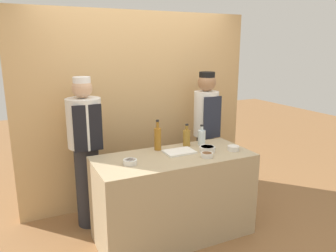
{
  "coord_description": "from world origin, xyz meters",
  "views": [
    {
      "loc": [
        -1.42,
        -2.83,
        1.99
      ],
      "look_at": [
        0.0,
        0.14,
        1.18
      ],
      "focal_mm": 35.0,
      "sensor_mm": 36.0,
      "label": 1
    }
  ],
  "objects_px": {
    "sauce_bowl_white": "(233,148)",
    "bottle_clear": "(202,137)",
    "sauce_bowl_brown": "(207,155)",
    "chef_right": "(206,130)",
    "bottle_vinegar": "(187,137)",
    "cutting_board": "(179,152)",
    "chef_left": "(86,148)",
    "sauce_bowl_red": "(130,162)",
    "sauce_bowl_orange": "(207,149)",
    "bottle_amber": "(158,138)"
  },
  "relations": [
    {
      "from": "sauce_bowl_brown",
      "to": "bottle_amber",
      "type": "bearing_deg",
      "value": 128.8
    },
    {
      "from": "sauce_bowl_brown",
      "to": "sauce_bowl_red",
      "type": "bearing_deg",
      "value": 169.51
    },
    {
      "from": "sauce_bowl_red",
      "to": "bottle_vinegar",
      "type": "height_order",
      "value": "bottle_vinegar"
    },
    {
      "from": "sauce_bowl_brown",
      "to": "chef_right",
      "type": "xyz_separation_m",
      "value": [
        0.48,
        0.8,
        0.01
      ]
    },
    {
      "from": "sauce_bowl_white",
      "to": "cutting_board",
      "type": "xyz_separation_m",
      "value": [
        -0.56,
        0.18,
        -0.02
      ]
    },
    {
      "from": "sauce_bowl_red",
      "to": "bottle_vinegar",
      "type": "xyz_separation_m",
      "value": [
        0.76,
        0.28,
        0.07
      ]
    },
    {
      "from": "sauce_bowl_orange",
      "to": "chef_left",
      "type": "relative_size",
      "value": 0.1
    },
    {
      "from": "sauce_bowl_orange",
      "to": "sauce_bowl_red",
      "type": "bearing_deg",
      "value": -179.58
    },
    {
      "from": "sauce_bowl_red",
      "to": "bottle_vinegar",
      "type": "distance_m",
      "value": 0.82
    },
    {
      "from": "sauce_bowl_brown",
      "to": "bottle_clear",
      "type": "bearing_deg",
      "value": 66.2
    },
    {
      "from": "sauce_bowl_white",
      "to": "bottle_clear",
      "type": "relative_size",
      "value": 0.54
    },
    {
      "from": "bottle_amber",
      "to": "chef_left",
      "type": "bearing_deg",
      "value": 151.83
    },
    {
      "from": "sauce_bowl_red",
      "to": "bottle_vinegar",
      "type": "bearing_deg",
      "value": 20.45
    },
    {
      "from": "sauce_bowl_brown",
      "to": "bottle_clear",
      "type": "distance_m",
      "value": 0.43
    },
    {
      "from": "sauce_bowl_white",
      "to": "chef_left",
      "type": "relative_size",
      "value": 0.07
    },
    {
      "from": "sauce_bowl_white",
      "to": "bottle_vinegar",
      "type": "height_order",
      "value": "bottle_vinegar"
    },
    {
      "from": "sauce_bowl_white",
      "to": "chef_left",
      "type": "height_order",
      "value": "chef_left"
    },
    {
      "from": "sauce_bowl_white",
      "to": "sauce_bowl_red",
      "type": "height_order",
      "value": "sauce_bowl_white"
    },
    {
      "from": "chef_left",
      "to": "sauce_bowl_red",
      "type": "bearing_deg",
      "value": -67.3
    },
    {
      "from": "sauce_bowl_orange",
      "to": "bottle_clear",
      "type": "relative_size",
      "value": 0.72
    },
    {
      "from": "cutting_board",
      "to": "bottle_amber",
      "type": "relative_size",
      "value": 0.94
    },
    {
      "from": "bottle_vinegar",
      "to": "chef_right",
      "type": "bearing_deg",
      "value": 37.99
    },
    {
      "from": "sauce_bowl_brown",
      "to": "bottle_clear",
      "type": "relative_size",
      "value": 0.52
    },
    {
      "from": "sauce_bowl_red",
      "to": "bottle_clear",
      "type": "relative_size",
      "value": 0.57
    },
    {
      "from": "sauce_bowl_orange",
      "to": "bottle_vinegar",
      "type": "bearing_deg",
      "value": 109.11
    },
    {
      "from": "sauce_bowl_brown",
      "to": "bottle_amber",
      "type": "xyz_separation_m",
      "value": [
        -0.35,
        0.43,
        0.1
      ]
    },
    {
      "from": "bottle_clear",
      "to": "chef_right",
      "type": "bearing_deg",
      "value": 52.97
    },
    {
      "from": "cutting_board",
      "to": "bottle_clear",
      "type": "bearing_deg",
      "value": 21.97
    },
    {
      "from": "bottle_clear",
      "to": "bottle_vinegar",
      "type": "height_order",
      "value": "bottle_vinegar"
    },
    {
      "from": "bottle_vinegar",
      "to": "cutting_board",
      "type": "bearing_deg",
      "value": -135.76
    },
    {
      "from": "sauce_bowl_brown",
      "to": "sauce_bowl_red",
      "type": "relative_size",
      "value": 0.91
    },
    {
      "from": "sauce_bowl_red",
      "to": "bottle_amber",
      "type": "xyz_separation_m",
      "value": [
        0.41,
        0.29,
        0.1
      ]
    },
    {
      "from": "bottle_amber",
      "to": "chef_right",
      "type": "xyz_separation_m",
      "value": [
        0.83,
        0.37,
        -0.09
      ]
    },
    {
      "from": "sauce_bowl_white",
      "to": "cutting_board",
      "type": "bearing_deg",
      "value": 161.85
    },
    {
      "from": "bottle_vinegar",
      "to": "sauce_bowl_red",
      "type": "bearing_deg",
      "value": -159.55
    },
    {
      "from": "sauce_bowl_red",
      "to": "chef_right",
      "type": "relative_size",
      "value": 0.08
    },
    {
      "from": "chef_right",
      "to": "bottle_vinegar",
      "type": "bearing_deg",
      "value": -142.01
    },
    {
      "from": "sauce_bowl_white",
      "to": "bottle_vinegar",
      "type": "relative_size",
      "value": 0.5
    },
    {
      "from": "bottle_amber",
      "to": "chef_right",
      "type": "relative_size",
      "value": 0.2
    },
    {
      "from": "sauce_bowl_orange",
      "to": "bottle_clear",
      "type": "xyz_separation_m",
      "value": [
        0.08,
        0.24,
        0.06
      ]
    },
    {
      "from": "sauce_bowl_red",
      "to": "chef_right",
      "type": "xyz_separation_m",
      "value": [
        1.25,
        0.66,
        0.01
      ]
    },
    {
      "from": "sauce_bowl_brown",
      "to": "chef_left",
      "type": "xyz_separation_m",
      "value": [
        -1.04,
        0.8,
        -0.02
      ]
    },
    {
      "from": "bottle_amber",
      "to": "chef_left",
      "type": "xyz_separation_m",
      "value": [
        -0.69,
        0.37,
        -0.12
      ]
    },
    {
      "from": "cutting_board",
      "to": "sauce_bowl_brown",
      "type": "bearing_deg",
      "value": -53.07
    },
    {
      "from": "sauce_bowl_red",
      "to": "chef_left",
      "type": "relative_size",
      "value": 0.08
    },
    {
      "from": "sauce_bowl_brown",
      "to": "bottle_vinegar",
      "type": "bearing_deg",
      "value": 89.97
    },
    {
      "from": "chef_left",
      "to": "chef_right",
      "type": "relative_size",
      "value": 1.0
    },
    {
      "from": "bottle_amber",
      "to": "chef_left",
      "type": "relative_size",
      "value": 0.2
    },
    {
      "from": "sauce_bowl_brown",
      "to": "bottle_clear",
      "type": "height_order",
      "value": "bottle_clear"
    },
    {
      "from": "sauce_bowl_brown",
      "to": "bottle_amber",
      "type": "distance_m",
      "value": 0.57
    }
  ]
}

